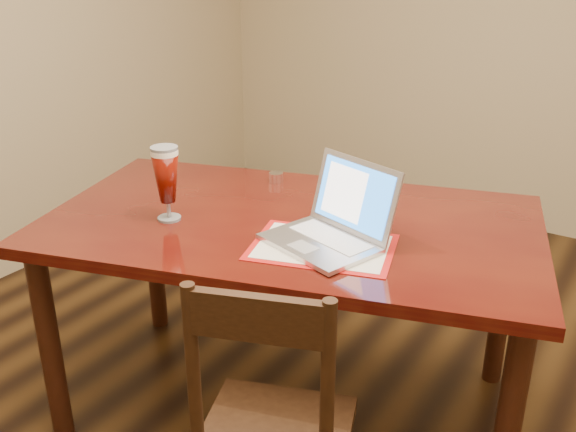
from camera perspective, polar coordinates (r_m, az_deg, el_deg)
The scene contains 1 object.
dining_table at distance 2.36m, azimuth 0.13°, elevation -2.40°, with size 1.98×1.46×1.10m.
Camera 1 is at (0.87, -1.67, 1.74)m, focal length 40.00 mm.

